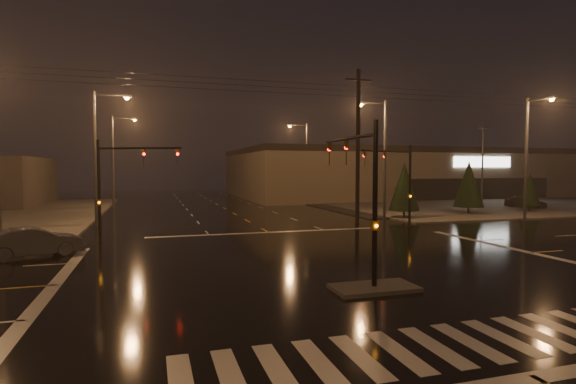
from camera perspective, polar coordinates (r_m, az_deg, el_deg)
The scene contains 22 objects.
ground at distance 20.10m, azimuth 5.49°, elevation -9.39°, with size 140.00×140.00×0.00m, color black.
sidewalk_ne at distance 61.18m, azimuth 20.95°, elevation -1.18°, with size 36.00×36.00×0.12m, color #4E4C46.
median_island at distance 16.56m, azimuth 10.88°, elevation -11.86°, with size 3.00×1.60×0.15m, color #4E4C46.
crosswalk at distance 12.59m, azimuth 22.06°, elevation -17.21°, with size 15.00×2.60×0.01m, color beige.
stop_bar_near at distance 11.22m, azimuth 28.90°, elevation -19.94°, with size 16.00×0.50×0.01m, color beige.
stop_bar_far at distance 30.40m, azimuth -2.47°, elevation -5.14°, with size 16.00×0.50×0.01m, color beige.
parking_lot at distance 62.88m, azimuth 25.67°, elevation -1.19°, with size 50.00×24.00×0.08m, color black.
retail_building at distance 76.94m, azimuth 16.63°, elevation 2.53°, with size 60.20×28.30×7.20m.
signal_mast_median at distance 16.85m, azimuth 9.53°, elevation 1.07°, with size 0.25×4.59×6.00m.
signal_mast_ne at distance 33.00m, azimuth 14.10°, elevation 2.01°, with size 4.84×1.86×6.00m.
signal_mast_nw at distance 28.36m, azimuth -20.96°, elevation 1.76°, with size 4.84×1.86×6.00m.
streetlight_1 at distance 36.36m, azimuth -22.81°, elevation 5.12°, with size 2.77×0.32×10.00m.
streetlight_2 at distance 52.30m, azimuth -21.02°, elevation 4.44°, with size 2.77×0.32×10.00m.
streetlight_3 at distance 38.95m, azimuth 11.81°, elevation 5.14°, with size 2.77×0.32×10.00m.
streetlight_4 at distance 57.30m, azimuth 2.13°, elevation 4.49°, with size 2.77×0.32×10.00m.
streetlight_6 at distance 41.63m, azimuth 28.33°, elevation 4.70°, with size 0.32×2.77×10.00m.
utility_pole_1 at distance 35.73m, azimuth 8.86°, elevation 5.89°, with size 2.20×0.32×12.00m.
conifer_0 at distance 39.87m, azimuth 14.55°, elevation 0.68°, with size 2.64×2.64×4.83m.
conifer_1 at distance 45.54m, azimuth 21.96°, elevation 0.97°, with size 2.77×2.77×5.03m.
conifer_2 at distance 49.82m, azimuth 28.34°, elevation 0.29°, with size 2.01×2.01×3.84m.
car_parked at distance 54.63m, azimuth 27.92°, elevation -1.13°, with size 1.67×4.14×1.41m, color black.
car_crossing at distance 25.21m, azimuth -29.63°, elevation -5.56°, with size 1.54×4.42×1.46m, color #5B5C63.
Camera 1 is at (-7.50, -18.15, 4.31)m, focal length 28.00 mm.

